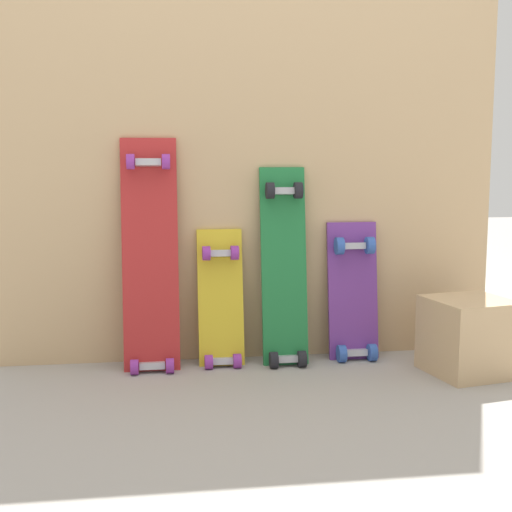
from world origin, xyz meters
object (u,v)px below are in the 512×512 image
at_px(skateboard_purple, 353,299).
at_px(skateboard_yellow, 221,307).
at_px(skateboard_red, 150,264).
at_px(skateboard_green, 284,275).
at_px(wooden_crate, 469,336).

bearing_deg(skateboard_purple, skateboard_yellow, -179.02).
relative_size(skateboard_yellow, skateboard_purple, 0.98).
bearing_deg(skateboard_yellow, skateboard_purple, 0.98).
height_order(skateboard_yellow, skateboard_purple, skateboard_purple).
xyz_separation_m(skateboard_yellow, skateboard_purple, (0.50, 0.01, 0.01)).
bearing_deg(skateboard_red, skateboard_green, 0.14).
relative_size(skateboard_red, wooden_crate, 3.35).
bearing_deg(wooden_crate, skateboard_yellow, 163.89).
bearing_deg(skateboard_red, skateboard_yellow, 2.27).
bearing_deg(skateboard_purple, skateboard_red, -178.59).
distance_m(skateboard_red, skateboard_yellow, 0.30).
bearing_deg(skateboard_green, skateboard_yellow, 177.85).
distance_m(skateboard_green, skateboard_purple, 0.29).
distance_m(skateboard_yellow, skateboard_green, 0.26).
height_order(skateboard_green, skateboard_purple, skateboard_green).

